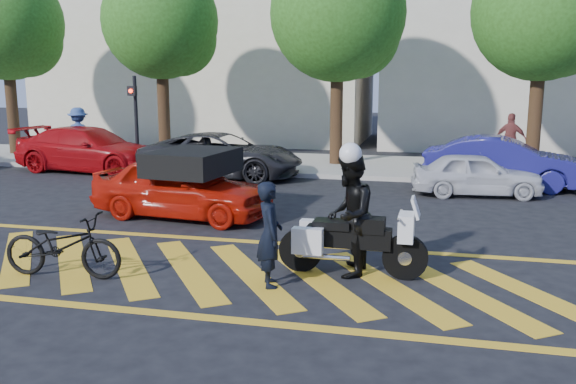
% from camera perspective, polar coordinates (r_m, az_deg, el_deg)
% --- Properties ---
extents(ground, '(90.00, 90.00, 0.00)m').
position_cam_1_polar(ground, '(10.25, -6.15, -7.44)').
color(ground, black).
rests_on(ground, ground).
extents(sidewalk, '(60.00, 5.00, 0.15)m').
position_cam_1_polar(sidewalk, '(21.64, 4.48, 2.50)').
color(sidewalk, '#9E998E').
rests_on(sidewalk, ground).
extents(crosswalk, '(12.33, 4.00, 0.01)m').
position_cam_1_polar(crosswalk, '(10.26, -6.36, -7.40)').
color(crosswalk, gold).
rests_on(crosswalk, ground).
extents(building_left, '(16.00, 8.00, 10.00)m').
position_cam_1_polar(building_left, '(32.25, -7.37, 13.95)').
color(building_left, beige).
rests_on(building_left, ground).
extents(building_right, '(16.00, 8.00, 11.00)m').
position_cam_1_polar(building_right, '(30.78, 24.82, 14.16)').
color(building_right, beige).
rests_on(building_right, ground).
extents(tree_far_left, '(4.40, 4.40, 7.41)m').
position_cam_1_polar(tree_far_left, '(26.74, -24.62, 13.84)').
color(tree_far_left, black).
rests_on(tree_far_left, ground).
extents(tree_left, '(4.20, 4.20, 7.26)m').
position_cam_1_polar(tree_left, '(23.39, -11.48, 15.03)').
color(tree_left, black).
rests_on(tree_left, ground).
extents(tree_center, '(4.60, 4.60, 7.56)m').
position_cam_1_polar(tree_center, '(21.54, 5.06, 15.85)').
color(tree_center, black).
rests_on(tree_center, ground).
extents(tree_right, '(4.40, 4.40, 7.41)m').
position_cam_1_polar(tree_right, '(21.56, 23.03, 14.92)').
color(tree_right, black).
rests_on(tree_right, ground).
extents(signal_pole, '(0.28, 0.43, 3.20)m').
position_cam_1_polar(signal_pole, '(21.32, -14.11, 7.07)').
color(signal_pole, black).
rests_on(signal_pole, ground).
extents(officer_bike, '(0.59, 0.70, 1.64)m').
position_cam_1_polar(officer_bike, '(9.32, -1.73, -3.98)').
color(officer_bike, black).
rests_on(officer_bike, ground).
extents(bicycle, '(2.03, 0.81, 1.05)m').
position_cam_1_polar(bicycle, '(10.45, -20.33, -4.71)').
color(bicycle, black).
rests_on(bicycle, ground).
extents(police_motorcycle, '(2.43, 0.77, 1.07)m').
position_cam_1_polar(police_motorcycle, '(9.94, 5.81, -4.50)').
color(police_motorcycle, black).
rests_on(police_motorcycle, ground).
extents(officer_moto, '(0.77, 0.99, 2.00)m').
position_cam_1_polar(officer_moto, '(9.84, 5.76, -2.15)').
color(officer_moto, black).
rests_on(officer_moto, ground).
extents(red_convertible, '(4.32, 2.16, 1.42)m').
position_cam_1_polar(red_convertible, '(14.07, -9.88, 0.46)').
color(red_convertible, '#B61508').
rests_on(red_convertible, ground).
extents(parked_left, '(5.33, 2.55, 1.50)m').
position_cam_1_polar(parked_left, '(21.68, -18.07, 3.81)').
color(parked_left, '#A60A0E').
rests_on(parked_left, ground).
extents(parked_mid_left, '(5.18, 2.46, 1.43)m').
position_cam_1_polar(parked_mid_left, '(19.45, -6.24, 3.43)').
color(parked_mid_left, black).
rests_on(parked_mid_left, ground).
extents(parked_mid_right, '(3.54, 1.68, 1.17)m').
position_cam_1_polar(parked_mid_right, '(17.20, 17.23, 1.60)').
color(parked_mid_right, silver).
rests_on(parked_mid_right, ground).
extents(parked_right, '(4.60, 2.00, 1.47)m').
position_cam_1_polar(parked_right, '(18.63, 19.45, 2.61)').
color(parked_right, navy).
rests_on(parked_right, ground).
extents(pedestrian_left, '(1.42, 1.11, 1.94)m').
position_cam_1_polar(pedestrian_left, '(23.12, -18.97, 5.09)').
color(pedestrian_left, '#324C89').
rests_on(pedestrian_left, sidewalk).
extents(pedestrian_right, '(1.14, 0.76, 1.80)m').
position_cam_1_polar(pedestrian_right, '(22.27, 20.11, 4.63)').
color(pedestrian_right, brown).
rests_on(pedestrian_right, sidewalk).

